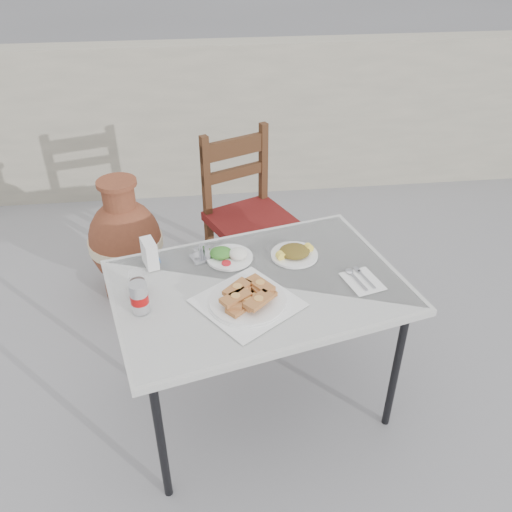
{
  "coord_description": "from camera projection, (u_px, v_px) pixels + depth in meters",
  "views": [
    {
      "loc": [
        -0.27,
        -1.72,
        2.13
      ],
      "look_at": [
        -0.05,
        0.17,
        0.85
      ],
      "focal_mm": 38.0,
      "sensor_mm": 36.0,
      "label": 1
    }
  ],
  "objects": [
    {
      "name": "chair",
      "position": [
        248.0,
        216.0,
        3.21
      ],
      "size": [
        0.59,
        0.59,
        1.02
      ],
      "rotation": [
        0.0,
        0.0,
        0.42
      ],
      "color": "#3A200F",
      "rests_on": "ground"
    },
    {
      "name": "condiment_caddy",
      "position": [
        202.0,
        254.0,
        2.45
      ],
      "size": [
        0.12,
        0.11,
        0.07
      ],
      "rotation": [
        0.0,
        0.0,
        0.37
      ],
      "color": "#B7B7BE",
      "rests_on": "cafe_table"
    },
    {
      "name": "back_wall",
      "position": [
        228.0,
        120.0,
        4.35
      ],
      "size": [
        6.0,
        0.25,
        1.2
      ],
      "primitive_type": "cube",
      "color": "#AAA38E",
      "rests_on": "ground"
    },
    {
      "name": "salad_rice_plate",
      "position": [
        229.0,
        255.0,
        2.45
      ],
      "size": [
        0.21,
        0.21,
        0.05
      ],
      "color": "white",
      "rests_on": "cafe_table"
    },
    {
      "name": "ground",
      "position": [
        270.0,
        419.0,
        2.63
      ],
      "size": [
        80.0,
        80.0,
        0.0
      ],
      "primitive_type": "plane",
      "color": "slate",
      "rests_on": "ground"
    },
    {
      "name": "cola_glass",
      "position": [
        138.0,
        284.0,
        2.23
      ],
      "size": [
        0.07,
        0.07,
        0.1
      ],
      "color": "white",
      "rests_on": "cafe_table"
    },
    {
      "name": "salad_chopped_plate",
      "position": [
        294.0,
        253.0,
        2.47
      ],
      "size": [
        0.22,
        0.22,
        0.05
      ],
      "color": "white",
      "rests_on": "cafe_table"
    },
    {
      "name": "cutlery_napkin",
      "position": [
        360.0,
        279.0,
        2.32
      ],
      "size": [
        0.18,
        0.21,
        0.01
      ],
      "rotation": [
        0.0,
        0.0,
        0.26
      ],
      "color": "white",
      "rests_on": "cafe_table"
    },
    {
      "name": "pide_plate",
      "position": [
        247.0,
        296.0,
        2.18
      ],
      "size": [
        0.5,
        0.5,
        0.07
      ],
      "rotation": [
        0.0,
        0.0,
        0.61
      ],
      "color": "white",
      "rests_on": "cafe_table"
    },
    {
      "name": "soda_can",
      "position": [
        139.0,
        297.0,
        2.12
      ],
      "size": [
        0.07,
        0.07,
        0.13
      ],
      "color": "silver",
      "rests_on": "cafe_table"
    },
    {
      "name": "cafe_table",
      "position": [
        258.0,
        293.0,
        2.34
      ],
      "size": [
        1.38,
        1.09,
        0.74
      ],
      "rotation": [
        0.0,
        0.0,
        0.24
      ],
      "color": "black",
      "rests_on": "ground"
    },
    {
      "name": "napkin_holder",
      "position": [
        150.0,
        253.0,
        2.38
      ],
      "size": [
        0.09,
        0.12,
        0.12
      ],
      "rotation": [
        0.0,
        0.0,
        0.32
      ],
      "color": "white",
      "rests_on": "cafe_table"
    },
    {
      "name": "terracotta_urn",
      "position": [
        126.0,
        243.0,
        3.28
      ],
      "size": [
        0.45,
        0.45,
        0.78
      ],
      "color": "brown",
      "rests_on": "ground"
    }
  ]
}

